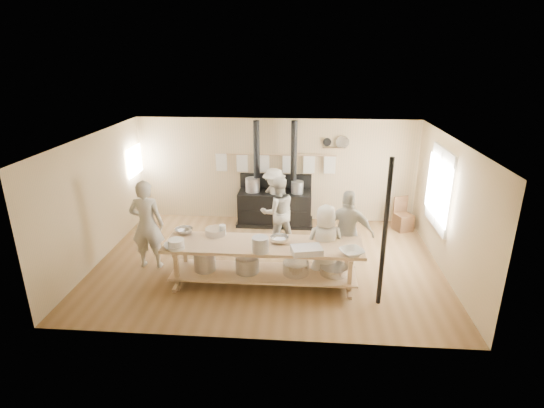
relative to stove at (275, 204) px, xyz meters
name	(u,v)px	position (x,y,z in m)	size (l,w,h in m)	color
ground	(268,262)	(0.01, -2.12, -0.52)	(7.00, 7.00, 0.00)	brown
room_shell	(267,188)	(0.01, -2.12, 1.10)	(7.00, 7.00, 7.00)	#CDB083
window_right	(440,189)	(3.48, -1.52, 0.98)	(0.09, 1.50, 1.65)	beige
left_opening	(135,161)	(-3.44, -0.12, 1.08)	(0.00, 0.90, 0.90)	white
stove	(275,204)	(0.00, 0.00, 0.00)	(1.90, 0.75, 2.60)	black
towel_rail	(276,161)	(0.01, 0.28, 1.04)	(3.00, 0.04, 0.47)	tan
back_wall_shelf	(336,144)	(1.47, 0.32, 1.48)	(0.63, 0.14, 0.32)	tan
prep_table	(263,260)	(0.00, -3.02, 0.00)	(3.60, 0.90, 0.85)	tan
support_post	(385,234)	(2.06, -3.47, 0.78)	(0.08, 0.08, 2.60)	black
cook_far_left	(147,225)	(-2.35, -2.45, 0.39)	(0.66, 0.44, 1.82)	beige
cook_left	(278,212)	(0.16, -1.28, 0.28)	(0.78, 0.61, 1.60)	beige
cook_center	(325,244)	(1.14, -2.73, 0.23)	(0.74, 0.48, 1.51)	beige
cook_right	(348,233)	(1.57, -2.42, 0.33)	(1.00, 0.41, 1.70)	beige
cook_by_window	(274,198)	(0.00, -0.23, 0.23)	(0.97, 0.56, 1.51)	beige
chair	(403,220)	(3.15, -0.15, -0.28)	(0.50, 0.50, 0.81)	#513320
bowl_white_a	(174,246)	(-1.54, -3.35, 0.37)	(0.35, 0.35, 0.09)	silver
bowl_steel_a	(184,231)	(-1.54, -2.69, 0.38)	(0.34, 0.34, 0.11)	silver
bowl_white_b	(352,252)	(1.56, -3.35, 0.38)	(0.40, 0.40, 0.10)	silver
bowl_steel_b	(279,239)	(0.30, -2.93, 0.38)	(0.34, 0.34, 0.11)	silver
roasting_pan	(307,250)	(0.79, -3.35, 0.39)	(0.52, 0.34, 0.11)	#B2B2B7
mixing_bowl_large	(215,231)	(-0.94, -2.69, 0.39)	(0.40, 0.40, 0.13)	silver
bucket_galv	(260,245)	(-0.01, -3.35, 0.46)	(0.29, 0.29, 0.27)	gray
deep_bowl_enamel	(176,244)	(-1.50, -3.35, 0.42)	(0.28, 0.28, 0.18)	silver
pitcher	(223,230)	(-0.80, -2.69, 0.43)	(0.13, 0.13, 0.20)	silver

